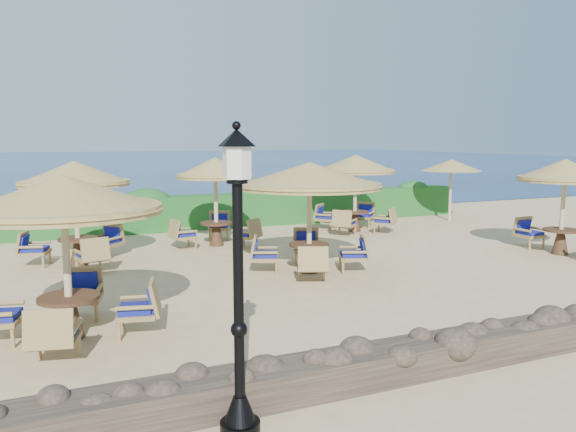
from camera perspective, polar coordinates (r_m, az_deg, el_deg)
The scene contains 12 objects.
ground at distance 14.29m, azimuth 4.86°, elevation -5.11°, with size 120.00×120.00×0.00m, color tan.
sea at distance 82.60m, azimuth -18.73°, elevation 5.26°, with size 160.00×160.00×0.00m, color navy.
hedge at distance 20.72m, azimuth -4.52°, elevation 0.64°, with size 18.00×0.90×1.20m, color #194E1D.
stone_wall at distance 9.44m, azimuth 23.22°, elevation -11.23°, with size 15.00×0.65×0.44m, color #4E3F31.
lamp_post at distance 5.99m, azimuth -5.05°, elevation -8.22°, with size 0.44×0.44×3.31m.
extra_parasol at distance 22.66m, azimuth 16.27°, elevation 4.96°, with size 2.30×2.30×2.41m.
cafe_set_0 at distance 9.48m, azimuth -21.76°, elevation -0.67°, with size 3.09×3.09×2.65m.
cafe_set_1 at distance 13.30m, azimuth 2.19°, elevation 2.50°, with size 3.45×3.45×2.65m.
cafe_set_2 at distance 17.20m, azimuth 26.26°, elevation 2.88°, with size 2.50×2.82×2.65m.
cafe_set_3 at distance 15.05m, azimuth -20.80°, elevation 2.36°, with size 2.80×2.80×2.65m.
cafe_set_4 at distance 16.87m, azimuth -7.37°, elevation 2.95°, with size 2.60×2.74×2.65m.
cafe_set_5 at distance 19.46m, azimuth 6.85°, elevation 3.71°, with size 2.73×2.73×2.65m.
Camera 1 is at (-6.58, -12.27, 3.21)m, focal length 35.00 mm.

